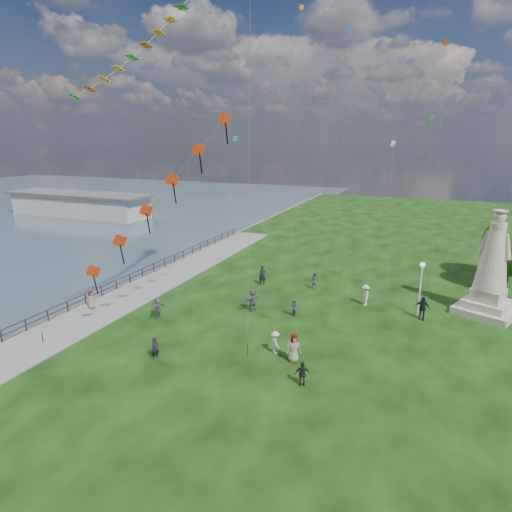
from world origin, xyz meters
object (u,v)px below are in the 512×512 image
at_px(person_3, 303,374).
at_px(person_9, 422,308).
at_px(statue, 491,276).
at_px(person_6, 262,275).
at_px(person_4, 294,348).
at_px(pier_pavilion, 80,204).
at_px(person_7, 314,281).
at_px(lamppost, 421,277).
at_px(person_2, 275,342).
at_px(person_8, 365,295).
at_px(person_5, 158,307).
at_px(person_1, 294,308).
at_px(person_10, 91,301).
at_px(person_11, 252,300).
at_px(person_0, 155,348).

bearing_deg(person_3, person_9, -135.74).
height_order(statue, person_6, statue).
relative_size(person_4, person_6, 1.00).
xyz_separation_m(pier_pavilion, person_9, (62.92, -28.10, -0.87)).
bearing_deg(person_6, person_7, -12.78).
distance_m(lamppost, person_9, 2.44).
relative_size(person_2, person_8, 0.84).
bearing_deg(pier_pavilion, person_8, -24.69).
bearing_deg(person_4, person_7, 69.44).
bearing_deg(person_7, person_2, 108.50).
relative_size(person_5, person_9, 0.88).
bearing_deg(person_2, pier_pavilion, 9.80).
relative_size(person_2, person_6, 0.80).
bearing_deg(lamppost, person_2, -129.09).
distance_m(person_1, person_6, 8.27).
bearing_deg(person_2, person_6, -19.83).
height_order(lamppost, person_6, lamppost).
height_order(person_2, person_7, person_7).
relative_size(lamppost, person_4, 2.33).
relative_size(statue, lamppost, 1.92).
distance_m(person_1, person_2, 6.33).
relative_size(pier_pavilion, person_9, 15.43).
bearing_deg(person_10, person_7, -36.55).
relative_size(person_4, person_11, 1.00).
height_order(person_0, person_8, person_8).
bearing_deg(person_0, person_9, -11.57).
height_order(person_1, person_4, person_4).
bearing_deg(statue, person_10, -136.05).
distance_m(person_5, person_11, 7.74).
bearing_deg(person_10, person_5, -67.22).
height_order(lamppost, person_2, lamppost).
relative_size(lamppost, person_3, 2.97).
relative_size(person_3, person_4, 0.78).
height_order(person_0, person_6, person_6).
distance_m(person_4, person_9, 12.77).
xyz_separation_m(lamppost, person_6, (-14.56, 2.08, -2.28)).
bearing_deg(person_3, person_10, -32.76).
bearing_deg(person_2, statue, -91.78).
relative_size(lamppost, person_1, 3.02).
xyz_separation_m(person_7, person_9, (9.85, -3.74, 0.15)).
height_order(pier_pavilion, person_8, pier_pavilion).
bearing_deg(person_5, person_0, -145.74).
bearing_deg(person_0, person_7, 18.73).
height_order(person_3, person_6, person_6).
height_order(person_2, person_11, person_11).
xyz_separation_m(person_3, person_10, (-19.85, 4.31, 0.01)).
distance_m(pier_pavilion, person_9, 68.91).
relative_size(person_9, person_10, 1.27).
distance_m(person_0, person_8, 18.63).
distance_m(person_3, person_11, 11.67).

